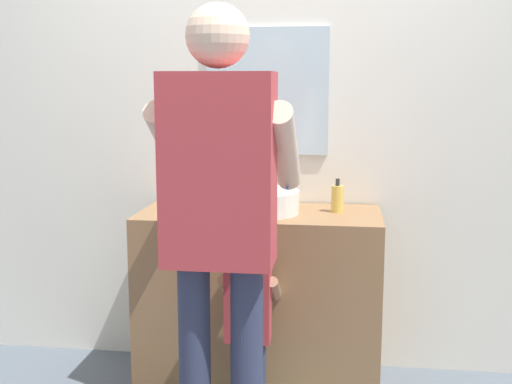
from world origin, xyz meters
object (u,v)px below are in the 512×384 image
at_px(child_toddler, 248,313).
at_px(adult_parent, 220,199).
at_px(toothbrush_cup, 178,199).
at_px(soap_bottle, 337,198).

relative_size(child_toddler, adult_parent, 0.48).
bearing_deg(adult_parent, toothbrush_cup, 115.93).
distance_m(toothbrush_cup, child_toddler, 0.73).
bearing_deg(child_toddler, soap_bottle, 50.18).
xyz_separation_m(child_toddler, adult_parent, (-0.06, -0.31, 0.57)).
height_order(soap_bottle, child_toddler, soap_bottle).
bearing_deg(toothbrush_cup, soap_bottle, 1.77).
relative_size(soap_bottle, adult_parent, 0.09).
relative_size(toothbrush_cup, adult_parent, 0.11).
xyz_separation_m(toothbrush_cup, adult_parent, (0.36, -0.74, 0.14)).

